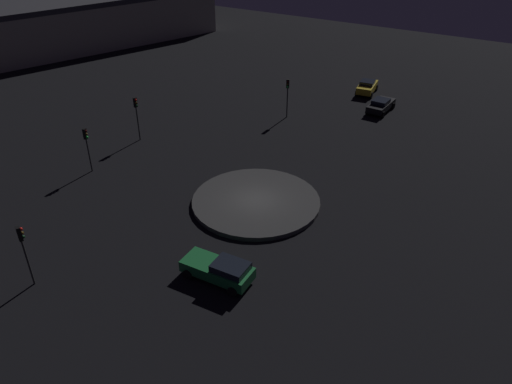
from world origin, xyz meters
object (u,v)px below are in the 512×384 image
at_px(car_black, 381,105).
at_px(traffic_light_north_near, 87,141).
at_px(traffic_light_northwest, 23,244).
at_px(store_building, 87,21).
at_px(traffic_light_east, 288,91).
at_px(traffic_light_north, 136,110).
at_px(car_green, 220,269).
at_px(car_yellow, 367,87).

relative_size(car_black, traffic_light_north_near, 1.07).
bearing_deg(traffic_light_northwest, traffic_light_north_near, 58.07).
relative_size(car_black, store_building, 0.10).
height_order(traffic_light_northwest, traffic_light_east, traffic_light_northwest).
bearing_deg(traffic_light_northwest, traffic_light_east, 23.25).
relative_size(traffic_light_north, store_building, 0.10).
relative_size(car_green, traffic_light_north, 1.07).
xyz_separation_m(car_green, traffic_light_north, (12.17, 17.66, 2.20)).
height_order(traffic_light_east, traffic_light_north, traffic_light_north).
xyz_separation_m(traffic_light_northwest, traffic_light_north, (18.29, 8.39, 0.01)).
bearing_deg(traffic_light_north, car_black, 61.59).
bearing_deg(traffic_light_north, car_green, -20.49).
xyz_separation_m(car_green, car_black, (30.68, 0.70, -0.04)).
bearing_deg(traffic_light_east, car_black, 109.73).
bearing_deg(store_building, traffic_light_north_near, 66.00).
bearing_deg(car_green, store_building, -38.02).
distance_m(car_green, traffic_light_northwest, 11.32).
height_order(car_yellow, traffic_light_northwest, traffic_light_northwest).
xyz_separation_m(car_green, store_building, (33.40, 47.19, 2.64)).
bearing_deg(car_black, car_yellow, 37.99).
distance_m(car_green, car_black, 30.69).
bearing_deg(car_green, car_yellow, -86.40).
bearing_deg(traffic_light_north, traffic_light_east, 66.49).
distance_m(car_green, car_yellow, 35.40).
bearing_deg(car_black, traffic_light_east, 132.68).
bearing_deg(traffic_light_northwest, store_building, 68.64).
relative_size(traffic_light_east, traffic_light_north, 0.97).
bearing_deg(traffic_light_north, car_yellow, 73.23).
distance_m(car_green, traffic_light_north_near, 17.89).
xyz_separation_m(car_green, traffic_light_north_near, (5.53, 16.90, 1.99)).
bearing_deg(car_black, traffic_light_north, 139.99).
bearing_deg(car_green, traffic_light_east, -73.46).
relative_size(traffic_light_northwest, traffic_light_north, 0.99).
distance_m(traffic_light_northwest, traffic_light_north_near, 13.92).
distance_m(traffic_light_east, store_building, 39.85).
distance_m(car_black, traffic_light_east, 10.36).
height_order(car_yellow, traffic_light_north, traffic_light_north).
relative_size(car_green, traffic_light_east, 1.11).
bearing_deg(car_black, traffic_light_north_near, 149.70).
bearing_deg(store_building, car_yellow, 110.98).
relative_size(traffic_light_north, traffic_light_north_near, 1.08).
height_order(traffic_light_east, traffic_light_north_near, traffic_light_east).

